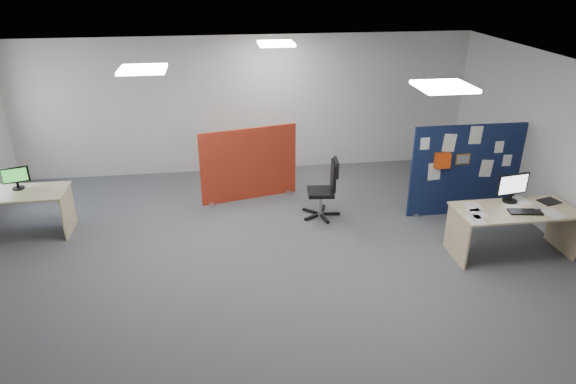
{
  "coord_description": "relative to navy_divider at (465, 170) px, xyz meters",
  "views": [
    {
      "loc": [
        -0.56,
        -6.48,
        3.98
      ],
      "look_at": [
        0.36,
        0.03,
        1.0
      ],
      "focal_mm": 32.0,
      "sensor_mm": 36.0,
      "label": 1
    }
  ],
  "objects": [
    {
      "name": "ceiling",
      "position": [
        -3.46,
        -0.95,
        1.91
      ],
      "size": [
        9.0,
        7.0,
        0.02
      ],
      "primitive_type": "cube",
      "color": "white",
      "rests_on": "wall_back"
    },
    {
      "name": "second_desk",
      "position": [
        -7.14,
        0.28,
        -0.24
      ],
      "size": [
        1.44,
        0.72,
        0.73
      ],
      "color": "tan",
      "rests_on": "floor"
    },
    {
      "name": "desk_papers",
      "position": [
        -0.08,
        -1.39,
        -0.06
      ],
      "size": [
        1.39,
        0.81,
        0.0
      ],
      "color": "white",
      "rests_on": "main_desk"
    },
    {
      "name": "navy_divider",
      "position": [
        0.0,
        0.0,
        0.0
      ],
      "size": [
        1.9,
        0.3,
        1.57
      ],
      "color": "#101B3E",
      "rests_on": "floor"
    },
    {
      "name": "monitor_second",
      "position": [
        -7.16,
        0.38,
        0.14
      ],
      "size": [
        0.38,
        0.18,
        0.36
      ],
      "rotation": [
        0.0,
        0.0,
        0.27
      ],
      "color": "black",
      "rests_on": "second_desk"
    },
    {
      "name": "wall_front",
      "position": [
        -3.46,
        -4.45,
        0.56
      ],
      "size": [
        9.0,
        0.02,
        2.7
      ],
      "primitive_type": "cube",
      "color": "silver",
      "rests_on": "floor"
    },
    {
      "name": "wall_back",
      "position": [
        -3.46,
        2.55,
        0.56
      ],
      "size": [
        9.0,
        0.02,
        2.7
      ],
      "primitive_type": "cube",
      "color": "silver",
      "rests_on": "floor"
    },
    {
      "name": "monitor_main",
      "position": [
        0.17,
        -1.13,
        0.19
      ],
      "size": [
        0.5,
        0.21,
        0.44
      ],
      "rotation": [
        0.0,
        0.0,
        0.16
      ],
      "color": "black",
      "rests_on": "main_desk"
    },
    {
      "name": "main_desk",
      "position": [
        0.12,
        -1.34,
        -0.23
      ],
      "size": [
        1.72,
        0.77,
        0.73
      ],
      "color": "tan",
      "rests_on": "floor"
    },
    {
      "name": "keyboard",
      "position": [
        0.19,
        -1.5,
        -0.05
      ],
      "size": [
        0.47,
        0.26,
        0.02
      ],
      "primitive_type": "cube",
      "rotation": [
        0.0,
        0.0,
        -0.17
      ],
      "color": "black",
      "rests_on": "main_desk"
    },
    {
      "name": "mouse",
      "position": [
        0.4,
        -1.44,
        -0.04
      ],
      "size": [
        0.11,
        0.07,
        0.03
      ],
      "primitive_type": "cube",
      "rotation": [
        0.0,
        0.0,
        0.14
      ],
      "color": "#A6A6AC",
      "rests_on": "main_desk"
    },
    {
      "name": "wall_right",
      "position": [
        1.04,
        -0.95,
        0.56
      ],
      "size": [
        0.02,
        7.0,
        2.7
      ],
      "primitive_type": "cube",
      "color": "silver",
      "rests_on": "floor"
    },
    {
      "name": "red_divider",
      "position": [
        -3.52,
        1.09,
        -0.14
      ],
      "size": [
        1.73,
        0.45,
        1.32
      ],
      "rotation": [
        0.0,
        0.0,
        0.23
      ],
      "color": "#A72E15",
      "rests_on": "floor"
    },
    {
      "name": "paper_tray",
      "position": [
        0.74,
        -1.22,
        -0.05
      ],
      "size": [
        0.33,
        0.29,
        0.01
      ],
      "primitive_type": "cube",
      "rotation": [
        0.0,
        0.0,
        0.26
      ],
      "color": "black",
      "rests_on": "main_desk"
    },
    {
      "name": "ceiling_lights",
      "position": [
        -3.13,
        -0.28,
        1.88
      ],
      "size": [
        4.1,
        4.1,
        0.04
      ],
      "color": "white",
      "rests_on": "ceiling"
    },
    {
      "name": "office_chair",
      "position": [
        -2.29,
        0.2,
        -0.22
      ],
      "size": [
        0.65,
        0.66,
        1.0
      ],
      "rotation": [
        0.0,
        0.0,
        -0.1
      ],
      "color": "black",
      "rests_on": "floor"
    },
    {
      "name": "floor",
      "position": [
        -3.46,
        -0.95,
        -0.79
      ],
      "size": [
        9.0,
        9.0,
        0.0
      ],
      "primitive_type": "plane",
      "color": "#575A5F",
      "rests_on": "ground"
    }
  ]
}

